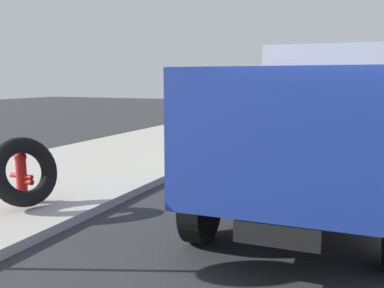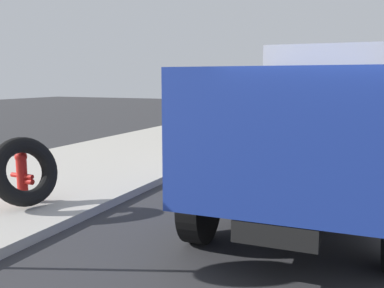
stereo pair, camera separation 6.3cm
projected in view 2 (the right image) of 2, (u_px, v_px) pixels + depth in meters
name	position (u px, v px, depth m)	size (l,w,h in m)	color
ground_plane	(344.00, 266.00, 5.18)	(80.00, 80.00, 0.00)	#2D2D30
fire_hydrant	(22.00, 175.00, 7.32)	(0.21, 0.47, 0.90)	red
loose_tire	(25.00, 171.00, 7.03)	(1.18, 1.18, 0.27)	black
dump_truck_blue	(315.00, 117.00, 7.57)	(7.10, 3.03, 3.00)	#1E3899
dump_truck_gray	(370.00, 96.00, 17.08)	(7.04, 2.88, 3.00)	slate
dump_truck_green	(372.00, 89.00, 28.91)	(7.09, 3.02, 3.00)	#237033
dump_truck_red	(367.00, 87.00, 38.94)	(7.07, 2.96, 3.00)	red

